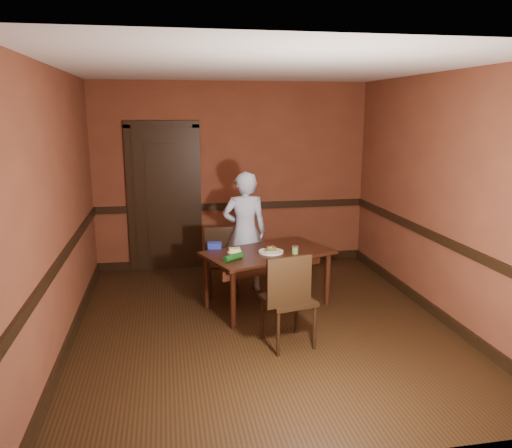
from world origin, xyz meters
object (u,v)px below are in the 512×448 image
object	(u,v)px
sandwich_plate	(271,251)
sauce_jar	(295,250)
chair_near	(288,298)
food_tub	(215,245)
cheese_saucer	(235,251)
person	(245,232)
dining_table	(268,279)
chair_far	(222,262)

from	to	relation	value
sandwich_plate	sauce_jar	size ratio (longest dim) A/B	3.18
chair_near	sandwich_plate	distance (m)	0.98
sandwich_plate	food_tub	distance (m)	0.69
sauce_jar	cheese_saucer	size ratio (longest dim) A/B	0.53
chair_near	food_tub	xyz separation A→B (m)	(-0.59, 1.26, 0.23)
person	food_tub	size ratio (longest dim) A/B	8.55
chair_near	sauce_jar	bearing A→B (deg)	-120.82
dining_table	chair_near	bearing A→B (deg)	-111.01
sandwich_plate	food_tub	world-z (taller)	sandwich_plate
chair_near	sauce_jar	world-z (taller)	chair_near
chair_far	sandwich_plate	size ratio (longest dim) A/B	2.90
dining_table	sandwich_plate	size ratio (longest dim) A/B	5.01
person	cheese_saucer	bearing A→B (deg)	71.27
chair_far	sauce_jar	world-z (taller)	chair_far
chair_far	cheese_saucer	bearing A→B (deg)	-77.84
dining_table	sauce_jar	bearing A→B (deg)	-48.09
dining_table	chair_far	distance (m)	0.71
dining_table	chair_near	xyz separation A→B (m)	(-0.00, -1.01, 0.15)
person	cheese_saucer	size ratio (longest dim) A/B	9.07
dining_table	sandwich_plate	bearing A→B (deg)	-84.95
food_tub	chair_near	bearing A→B (deg)	-57.70
person	dining_table	bearing A→B (deg)	107.03
dining_table	person	world-z (taller)	person
dining_table	sandwich_plate	world-z (taller)	sandwich_plate
sandwich_plate	sauce_jar	xyz separation A→B (m)	(0.26, -0.10, 0.03)
chair_near	dining_table	bearing A→B (deg)	-102.20
dining_table	food_tub	bearing A→B (deg)	136.84
sauce_jar	food_tub	distance (m)	0.97
chair_near	chair_far	bearing A→B (deg)	-84.33
sauce_jar	dining_table	bearing A→B (deg)	152.69
food_tub	sandwich_plate	bearing A→B (deg)	-18.73
person	sauce_jar	xyz separation A→B (m)	(0.46, -0.77, -0.05)
sandwich_plate	food_tub	size ratio (longest dim) A/B	1.60
sauce_jar	food_tub	size ratio (longest dim) A/B	0.50
cheese_saucer	food_tub	size ratio (longest dim) A/B	0.94
chair_near	sandwich_plate	size ratio (longest dim) A/B	3.35
dining_table	cheese_saucer	world-z (taller)	cheese_saucer
dining_table	cheese_saucer	bearing A→B (deg)	155.58
cheese_saucer	chair_far	bearing A→B (deg)	101.43
chair_far	sandwich_plate	bearing A→B (deg)	-46.86
sauce_jar	cheese_saucer	world-z (taller)	sauce_jar
chair_near	sandwich_plate	world-z (taller)	chair_near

